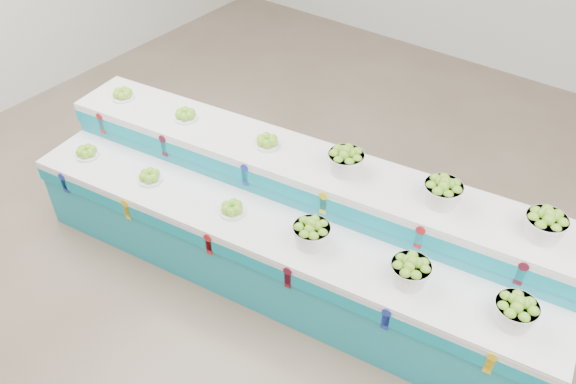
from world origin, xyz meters
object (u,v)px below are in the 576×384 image
object	(u,v)px
basket_lower_left	(312,233)
plate_upper_mid	(185,114)
basket_upper_right	(545,225)
display_stand	(288,225)

from	to	relation	value
basket_lower_left	plate_upper_mid	xyz separation A→B (m)	(-1.59, 0.34, 0.24)
plate_upper_mid	basket_upper_right	xyz separation A→B (m)	(2.97, 0.41, 0.06)
display_stand	basket_upper_right	bearing A→B (deg)	8.68
basket_upper_right	display_stand	bearing A→B (deg)	-163.52
basket_lower_left	basket_upper_right	xyz separation A→B (m)	(1.38, 0.75, 0.30)
basket_lower_left	plate_upper_mid	size ratio (longest dim) A/B	1.33
display_stand	plate_upper_mid	size ratio (longest dim) A/B	21.25
display_stand	basket_upper_right	xyz separation A→B (m)	(1.76, 0.52, 0.62)
plate_upper_mid	display_stand	bearing A→B (deg)	-5.48
plate_upper_mid	basket_lower_left	bearing A→B (deg)	-12.17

